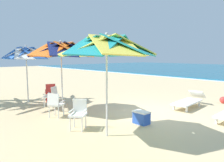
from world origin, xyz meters
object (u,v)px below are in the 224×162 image
at_px(beach_umbrella_1, 61,50).
at_px(plastic_chair_2, 52,95).
at_px(sun_lounger_1, 189,101).
at_px(plastic_chair_0, 79,112).
at_px(beach_ball, 223,100).
at_px(plastic_chair_1, 55,103).
at_px(beach_umbrella_2, 26,54).
at_px(cooler_box, 141,117).
at_px(beach_umbrella_0, 107,47).
at_px(plastic_chair_3, 50,92).

height_order(beach_umbrella_1, plastic_chair_2, beach_umbrella_1).
bearing_deg(plastic_chair_2, sun_lounger_1, 46.96).
xyz_separation_m(plastic_chair_0, beach_ball, (1.61, 6.65, -0.35)).
bearing_deg(plastic_chair_1, beach_ball, 64.86).
relative_size(beach_umbrella_2, beach_ball, 8.66).
bearing_deg(cooler_box, plastic_chair_2, -164.69).
bearing_deg(plastic_chair_1, plastic_chair_2, 158.17).
height_order(beach_umbrella_0, cooler_box, beach_umbrella_0).
height_order(plastic_chair_0, beach_umbrella_1, beach_umbrella_1).
bearing_deg(cooler_box, beach_umbrella_1, -159.69).
bearing_deg(beach_ball, beach_umbrella_0, -95.80).
xyz_separation_m(beach_umbrella_2, sun_lounger_1, (5.31, 4.65, -1.94)).
height_order(plastic_chair_0, plastic_chair_3, same).
xyz_separation_m(plastic_chair_0, plastic_chair_2, (-2.99, 0.63, 0.00)).
xyz_separation_m(beach_umbrella_1, plastic_chair_3, (-1.83, 0.40, -1.84)).
xyz_separation_m(plastic_chair_1, sun_lounger_1, (2.41, 4.79, -0.22)).
distance_m(plastic_chair_1, sun_lounger_1, 5.37).
bearing_deg(beach_umbrella_0, cooler_box, 91.05).
relative_size(beach_umbrella_1, plastic_chair_3, 3.12).
bearing_deg(beach_umbrella_0, plastic_chair_2, 174.42).
bearing_deg(beach_umbrella_0, sun_lounger_1, 90.52).
xyz_separation_m(plastic_chair_0, beach_umbrella_1, (-2.04, 0.61, 1.84)).
bearing_deg(sun_lounger_1, beach_umbrella_1, -125.07).
xyz_separation_m(plastic_chair_2, beach_umbrella_2, (-1.40, -0.46, 1.72)).
relative_size(beach_umbrella_2, sun_lounger_1, 1.19).
xyz_separation_m(plastic_chair_1, cooler_box, (2.43, 1.68, -0.30)).
relative_size(plastic_chair_0, beach_umbrella_1, 0.32).
bearing_deg(plastic_chair_3, beach_ball, 45.84).
relative_size(beach_umbrella_0, beach_umbrella_2, 1.04).
distance_m(plastic_chair_0, plastic_chair_1, 1.49).
xyz_separation_m(beach_umbrella_1, plastic_chair_2, (-0.95, 0.03, -1.84)).
height_order(plastic_chair_0, cooler_box, plastic_chair_0).
height_order(plastic_chair_2, plastic_chair_3, same).
bearing_deg(beach_ball, sun_lounger_1, -110.77).
relative_size(beach_umbrella_1, sun_lounger_1, 1.24).
relative_size(plastic_chair_2, cooler_box, 1.73).
distance_m(beach_umbrella_2, beach_ball, 9.06).
height_order(beach_umbrella_0, beach_ball, beach_umbrella_0).
height_order(beach_umbrella_1, sun_lounger_1, beach_umbrella_1).
relative_size(cooler_box, beach_ball, 1.66).
relative_size(plastic_chair_0, beach_umbrella_2, 0.33).
bearing_deg(beach_umbrella_2, plastic_chair_3, 57.73).
bearing_deg(plastic_chair_0, beach_umbrella_2, 177.71).
distance_m(plastic_chair_2, beach_ball, 7.58).
xyz_separation_m(beach_umbrella_1, sun_lounger_1, (2.96, 4.22, -2.05)).
bearing_deg(plastic_chair_3, plastic_chair_0, -14.60).
height_order(plastic_chair_2, beach_ball, plastic_chair_2).
height_order(beach_umbrella_2, sun_lounger_1, beach_umbrella_2).
distance_m(beach_umbrella_2, plastic_chair_3, 1.98).
bearing_deg(beach_umbrella_1, plastic_chair_3, 167.70).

